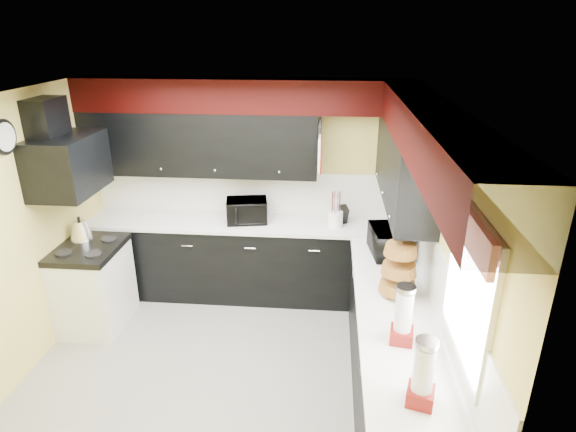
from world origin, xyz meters
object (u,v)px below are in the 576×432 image
object	(u,v)px
kettle	(81,230)
knife_block	(343,214)
microwave	(389,241)
utensil_crock	(335,219)
toaster_oven	(247,211)

from	to	relation	value
kettle	knife_block	bearing A→B (deg)	13.22
knife_block	kettle	world-z (taller)	knife_block
kettle	microwave	bearing A→B (deg)	-1.98
utensil_crock	kettle	bearing A→B (deg)	-168.71
microwave	knife_block	distance (m)	0.86
toaster_oven	knife_block	size ratio (longest dim) A/B	2.28
microwave	toaster_oven	bearing A→B (deg)	57.80
kettle	toaster_oven	bearing A→B (deg)	19.33
toaster_oven	utensil_crock	xyz separation A→B (m)	(0.99, -0.05, -0.04)
toaster_oven	utensil_crock	distance (m)	1.00
utensil_crock	kettle	world-z (taller)	kettle
utensil_crock	knife_block	distance (m)	0.14
knife_block	utensil_crock	bearing A→B (deg)	-144.15
toaster_oven	utensil_crock	size ratio (longest dim) A/B	2.58
knife_block	toaster_oven	bearing A→B (deg)	165.55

